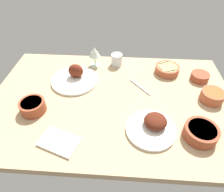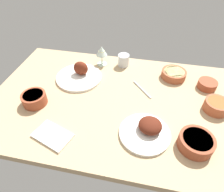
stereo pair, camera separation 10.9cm
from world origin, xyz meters
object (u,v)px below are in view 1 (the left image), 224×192
Objects in this scene: plate_far_side at (153,126)px; bowl_pasta at (201,132)px; folded_napkin at (59,142)px; bowl_sauce at (200,76)px; bowl_soup at (212,96)px; wine_glass at (94,53)px; fork_loose at (140,87)px; water_tumbler at (117,60)px; bowl_potatoes at (167,69)px; plate_near_viewer at (75,77)px; bowl_onions at (33,106)px.

plate_far_side is 1.56× the size of bowl_pasta.
bowl_pasta is 65.79cm from folded_napkin.
bowl_soup is at bearing 95.20° from bowl_sauce.
wine_glass is 38.44cm from fork_loose.
bowl_soup is 0.71× the size of folded_napkin.
water_tumbler is (20.24, -55.05, 1.76)cm from plate_far_side.
bowl_potatoes is 51.54cm from bowl_pasta.
plate_far_side is 2.19× the size of bowl_sauce.
wine_glass reaches higher than bowl_sauce.
fork_loose is at bearing 174.12° from plate_near_viewer.
water_tumbler is (33.81, -7.17, 1.42)cm from bowl_potatoes.
plate_near_viewer reaches higher than water_tumbler.
bowl_soup is (-80.41, 12.68, 1.00)cm from plate_near_viewer.
bowl_sauce is (-19.60, 6.42, -0.12)cm from bowl_potatoes.
plate_near_viewer is 1.67× the size of fork_loose.
fork_loose is (38.14, 10.16, -2.13)cm from bowl_sauce.
water_tumbler reaches higher than bowl_onions.
bowl_onions is at bearing -7.36° from plate_far_side.
folded_napkin is (8.34, 64.19, -9.33)cm from wine_glass.
plate_near_viewer is at bearing -29.74° from bowl_pasta.
plate_far_side reaches higher than bowl_onions.
bowl_onions is 26.94cm from folded_napkin.
folded_napkin is at bearing 134.66° from bowl_onions.
wine_glass is at bearing -56.57° from plate_far_side.
plate_far_side is 2.99× the size of water_tumbler.
plate_far_side is 44.85cm from folded_napkin.
bowl_pasta reaches higher than fork_loose.
bowl_potatoes reaches higher than folded_napkin.
bowl_potatoes is at bearing -105.82° from plate_far_side.
water_tumbler reaches higher than bowl_potatoes.
bowl_potatoes is 85.68cm from bowl_onions.
plate_near_viewer reaches higher than folded_napkin.
folded_napkin is (76.62, 52.47, -1.93)cm from bowl_sauce.
plate_near_viewer is 60.40cm from bowl_potatoes.
bowl_potatoes is 1.89× the size of water_tumbler.
wine_glass is 1.72× the size of water_tumbler.
bowl_pasta is (-21.81, 3.00, 0.92)cm from plate_far_side.
folded_napkin reaches higher than fork_loose.
bowl_pasta is 71.68cm from water_tumbler.
folded_napkin is at bearing 82.60° from wine_glass.
plate_far_side is 22.03cm from bowl_pasta.
fork_loose is (-15.28, 23.75, -3.67)cm from water_tumbler.
water_tumbler is at bearing -109.35° from folded_napkin.
bowl_potatoes is 0.99× the size of bowl_pasta.
folded_napkin is (78.31, 33.81, -2.66)cm from bowl_soup.
bowl_soup is at bearing -116.86° from bowl_pasta.
bowl_potatoes is 1.17× the size of bowl_onions.
plate_far_side is at bearing 110.19° from water_tumbler.
wine_glass reaches higher than bowl_pasta.
bowl_sauce is at bearing -115.55° from fork_loose.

